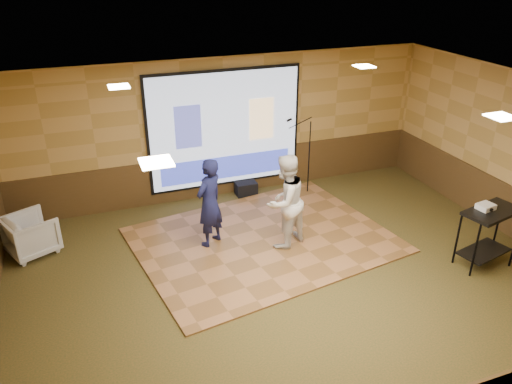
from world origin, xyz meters
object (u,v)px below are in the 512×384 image
object	(u,v)px
player_right	(285,201)
banquet_chair	(31,235)
av_table	(489,226)
player_left	(209,203)
projector	(486,207)
mic_stand	(306,173)
projector_screen	(225,130)
dance_floor	(264,240)
duffel_bag	(246,188)

from	to	relation	value
player_right	banquet_chair	world-z (taller)	player_right
av_table	banquet_chair	bearing A→B (deg)	156.93
player_left	projector	world-z (taller)	player_left
projector	mic_stand	bearing A→B (deg)	104.71
player_right	projector	bearing A→B (deg)	124.01
banquet_chair	projector_screen	bearing A→B (deg)	-99.23
dance_floor	projector	world-z (taller)	projector
player_left	banquet_chair	world-z (taller)	player_left
av_table	projector	world-z (taller)	projector
dance_floor	banquet_chair	size ratio (longest dim) A/B	5.64
av_table	dance_floor	bearing A→B (deg)	147.99
projector_screen	dance_floor	bearing A→B (deg)	-88.93
mic_stand	banquet_chair	distance (m)	5.63
player_left	projector	xyz separation A→B (m)	(4.10, -2.16, 0.24)
projector_screen	player_right	world-z (taller)	projector_screen
projector_screen	player_right	size ratio (longest dim) A/B	1.91
dance_floor	av_table	xyz separation A→B (m)	(3.24, -2.02, 0.74)
player_right	duffel_bag	size ratio (longest dim) A/B	3.78
projector_screen	mic_stand	distance (m)	2.00
duffel_bag	av_table	bearing A→B (deg)	-54.10
dance_floor	duffel_bag	bearing A→B (deg)	80.21
av_table	mic_stand	distance (m)	3.97
duffel_bag	projector	bearing A→B (deg)	-54.42
banquet_chair	projector	bearing A→B (deg)	-137.61
av_table	projector	bearing A→B (deg)	138.84
player_right	av_table	world-z (taller)	player_right
player_right	projector	world-z (taller)	player_right
player_left	banquet_chair	distance (m)	3.20
dance_floor	projector	size ratio (longest dim) A/B	16.87
dance_floor	duffel_bag	xyz separation A→B (m)	(0.34, 1.98, 0.13)
player_right	projector_screen	bearing A→B (deg)	-108.10
projector	mic_stand	xyz separation A→B (m)	(-1.55, 3.53, -0.60)
av_table	mic_stand	xyz separation A→B (m)	(-1.64, 3.61, -0.26)
player_right	duffel_bag	xyz separation A→B (m)	(0.05, 2.25, -0.76)
dance_floor	mic_stand	bearing A→B (deg)	44.70
dance_floor	projector	distance (m)	3.85
av_table	banquet_chair	size ratio (longest dim) A/B	1.32
banquet_chair	duffel_bag	distance (m)	4.44
av_table	duffel_bag	distance (m)	4.98
projector_screen	duffel_bag	size ratio (longest dim) A/B	7.22
player_left	duffel_bag	distance (m)	2.30
av_table	projector	xyz separation A→B (m)	(-0.09, 0.08, 0.34)
player_left	player_right	size ratio (longest dim) A/B	0.95
projector	banquet_chair	world-z (taller)	projector
projector_screen	player_left	size ratio (longest dim) A/B	2.01
projector_screen	duffel_bag	bearing A→B (deg)	-26.07
dance_floor	banquet_chair	distance (m)	4.15
av_table	mic_stand	world-z (taller)	mic_stand
dance_floor	av_table	world-z (taller)	av_table
duffel_bag	projector_screen	bearing A→B (deg)	153.93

